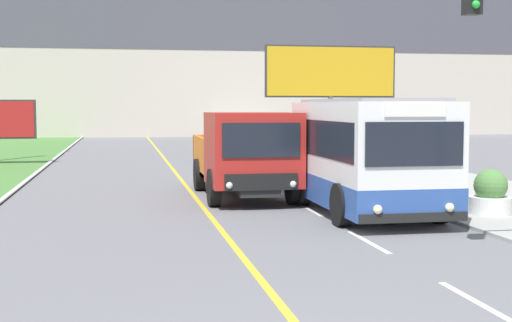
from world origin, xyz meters
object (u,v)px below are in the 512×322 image
Objects in this scene: city_bus at (367,156)px; planter_round_third at (368,165)px; car_distant at (242,146)px; planter_round_second at (417,176)px; billboard_large at (331,74)px; planter_round_near at (490,194)px; dump_truck at (248,156)px.

city_bus is 8.31m from planter_round_third.
car_distant reaches higher than planter_round_second.
car_distant is 3.65× the size of planter_round_second.
car_distant is at bearing 149.00° from billboard_large.
planter_round_near is 0.95× the size of planter_round_second.
billboard_large is at bearing 64.48° from dump_truck.
planter_round_third is at bearing -97.95° from billboard_large.
planter_round_second is (2.83, 3.37, -0.89)m from city_bus.
planter_round_second reaches higher than planter_round_near.
city_bus is 3.17m from planter_round_near.
billboard_large is at bearing -31.00° from car_distant.
billboard_large is 18.37m from planter_round_near.
billboard_large is 14.09m from planter_round_second.
city_bus is at bearing 160.06° from planter_round_near.
city_bus is at bearing -90.01° from car_distant.
city_bus is at bearing -109.66° from planter_round_third.
dump_truck is 15.57m from billboard_large.
dump_truck reaches higher than planter_round_third.
billboard_large reaches higher than planter_round_second.
planter_round_second is at bearing -79.97° from car_distant.
billboard_large is at bearing 82.05° from planter_round_third.
planter_round_second is 1.03× the size of planter_round_third.
dump_truck reaches higher than planter_round_second.
car_distant is at bearing 103.51° from planter_round_third.
planter_round_third is (-1.27, -9.13, -3.73)m from billboard_large.
city_bus is 17.61m from billboard_large.
car_distant is at bearing 89.99° from city_bus.
city_bus reaches higher than planter_round_third.
city_bus is at bearing -50.92° from dump_truck.
car_distant reaches higher than planter_round_third.
city_bus is at bearing -129.98° from planter_round_second.
dump_truck is at bearing -115.52° from billboard_large.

